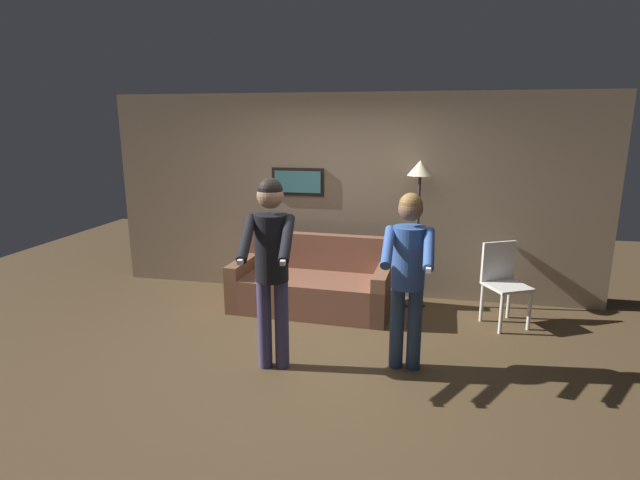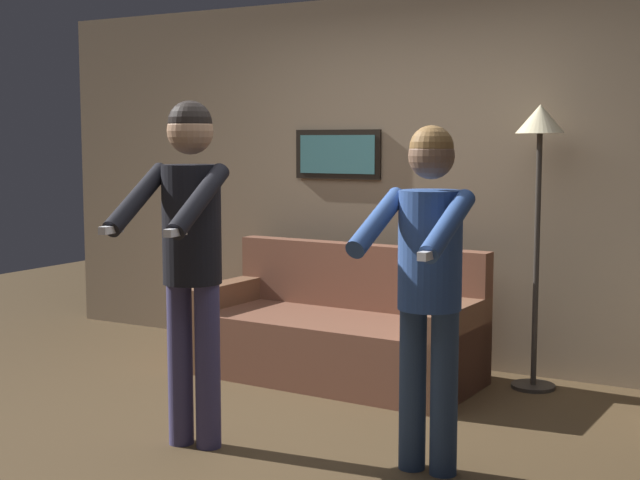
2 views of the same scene
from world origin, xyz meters
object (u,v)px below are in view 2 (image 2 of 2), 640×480
Objects in this scene: torchiere_lamp at (539,158)px; person_standing_left at (190,238)px; couch at (336,336)px; person_standing_right at (429,267)px.

person_standing_left is at bearing -122.59° from torchiere_lamp.
torchiere_lamp is 1.01× the size of person_standing_left.
person_standing_right reaches higher than couch.
torchiere_lamp is (1.23, 0.38, 1.19)m from couch.
couch is 1.76m from torchiere_lamp.
person_standing_left is (-0.01, -1.56, 0.81)m from couch.
person_standing_left is at bearing -90.34° from couch.
person_standing_left is 1.08× the size of person_standing_right.
torchiere_lamp is at bearing 57.41° from person_standing_left.
torchiere_lamp reaches higher than person_standing_left.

